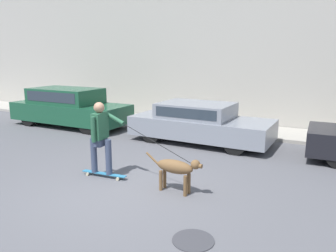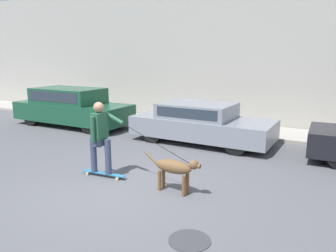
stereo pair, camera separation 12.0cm
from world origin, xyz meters
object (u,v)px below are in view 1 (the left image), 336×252
Objects in this scene: parked_car_1 at (200,123)px; skateboarder at (101,135)px; dog at (176,168)px; parked_car_0 at (69,108)px.

skateboarder is (-0.79, -3.70, 0.35)m from parked_car_1.
skateboarder is at bearing -176.71° from dog.
dog is (6.19, -3.71, -0.21)m from parked_car_0.
parked_car_1 is 3.46× the size of dog.
skateboarder is (4.41, -3.70, 0.24)m from parked_car_0.
parked_car_0 is at bearing -178.33° from parked_car_1.
parked_car_0 reaches higher than parked_car_1.
parked_car_0 is 5.76m from skateboarder.
dog is at bearing -30.49° from parked_car_0.
parked_car_0 reaches higher than dog.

